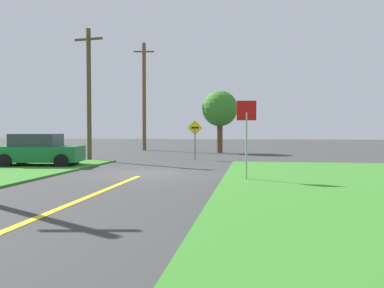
% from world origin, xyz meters
% --- Properties ---
extents(ground_plane, '(120.00, 120.00, 0.00)m').
position_xyz_m(ground_plane, '(0.00, 0.00, 0.00)').
color(ground_plane, '#393939').
extents(lane_stripe_center, '(0.20, 14.00, 0.01)m').
position_xyz_m(lane_stripe_center, '(0.00, -8.00, 0.01)').
color(lane_stripe_center, yellow).
rests_on(lane_stripe_center, ground).
extents(stop_sign, '(0.69, 0.13, 2.85)m').
position_xyz_m(stop_sign, '(4.19, -1.80, 1.98)').
color(stop_sign, '#9EA0A8').
rests_on(stop_sign, ground).
extents(parked_car_near_building, '(4.18, 2.51, 1.62)m').
position_xyz_m(parked_car_near_building, '(-6.00, 2.36, 0.80)').
color(parked_car_near_building, '#196B33').
rests_on(parked_car_near_building, ground).
extents(utility_pole_mid, '(1.80, 0.38, 7.73)m').
position_xyz_m(utility_pole_mid, '(-5.13, 6.48, 4.02)').
color(utility_pole_mid, brown).
rests_on(utility_pole_mid, ground).
extents(utility_pole_far, '(1.80, 0.39, 9.37)m').
position_xyz_m(utility_pole_far, '(-5.04, 18.45, 4.78)').
color(utility_pole_far, brown).
rests_on(utility_pole_far, ground).
extents(direction_sign, '(0.91, 0.08, 2.39)m').
position_xyz_m(direction_sign, '(0.95, 7.97, 1.48)').
color(direction_sign, slate).
rests_on(direction_sign, ground).
extents(oak_tree_left, '(2.78, 2.78, 4.86)m').
position_xyz_m(oak_tree_left, '(1.84, 15.50, 3.43)').
color(oak_tree_left, brown).
rests_on(oak_tree_left, ground).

